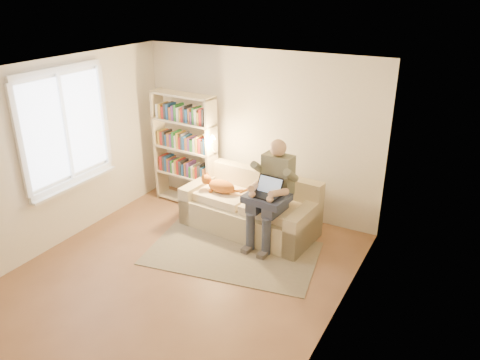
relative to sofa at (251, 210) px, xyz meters
The scene contains 14 objects.
floor 1.60m from the sofa, 98.46° to the right, with size 4.50×4.50×0.00m, color brown.
ceiling 2.77m from the sofa, 98.46° to the right, with size 4.00×4.50×0.02m, color white.
wall_left 2.89m from the sofa, 145.23° to the right, with size 0.02×4.50×2.60m, color silver.
wall_right 2.55m from the sofa, 41.19° to the right, with size 0.02×4.50×2.60m, color silver.
wall_back 1.23m from the sofa, 108.17° to the left, with size 4.00×0.02×2.60m, color silver.
wall_front 3.93m from the sofa, 93.47° to the right, with size 4.00×0.02×2.60m, color silver.
window 2.77m from the sofa, 148.23° to the right, with size 0.12×1.52×1.69m.
sofa is the anchor object (origin of this frame).
person 0.72m from the sofa, 23.45° to the right, with size 0.48×0.72×1.52m.
cat 0.61m from the sofa, 169.77° to the right, with size 0.68×0.27×0.25m.
blanket 0.72m from the sofa, 37.34° to the right, with size 0.58×0.47×0.10m, color #262D44.
laptop 0.79m from the sofa, 36.34° to the right, with size 0.40×0.36×0.31m.
bookshelf 1.59m from the sofa, 168.02° to the left, with size 1.26×0.43×1.90m.
rug 0.84m from the sofa, 81.53° to the right, with size 2.32×1.37×0.01m, color gray.
Camera 1 is at (3.12, -4.10, 3.51)m, focal length 35.00 mm.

